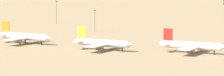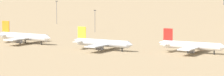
% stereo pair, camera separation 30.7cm
% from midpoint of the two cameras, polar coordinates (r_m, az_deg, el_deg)
% --- Properties ---
extents(ground, '(4000.00, 4000.00, 0.00)m').
position_cam_midpoint_polar(ground, '(356.41, -0.84, -1.03)').
color(ground, '#9E8460').
extents(parked_jet_orange_1, '(39.20, 33.26, 12.95)m').
position_cam_midpoint_polar(parked_jet_orange_1, '(387.23, -7.72, 0.13)').
color(parked_jet_orange_1, silver).
rests_on(parked_jet_orange_1, ground).
extents(parked_jet_yellow_2, '(37.48, 31.70, 12.37)m').
position_cam_midpoint_polar(parked_jet_yellow_2, '(352.87, -0.82, -0.44)').
color(parked_jet_yellow_2, silver).
rests_on(parked_jet_yellow_2, ground).
extents(parked_jet_red_3, '(38.02, 32.00, 12.56)m').
position_cam_midpoint_polar(parked_jet_red_3, '(343.45, 7.04, -0.66)').
color(parked_jet_red_3, white).
rests_on(parked_jet_red_3, ground).
extents(light_pole_west, '(1.80, 0.50, 18.47)m').
position_cam_midpoint_polar(light_pole_west, '(518.40, -4.87, 2.39)').
color(light_pole_west, '#59595E').
rests_on(light_pole_west, ground).
extents(light_pole_east, '(1.80, 0.50, 15.56)m').
position_cam_midpoint_polar(light_pole_east, '(451.07, -1.49, 1.65)').
color(light_pole_east, '#59595E').
rests_on(light_pole_east, ground).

